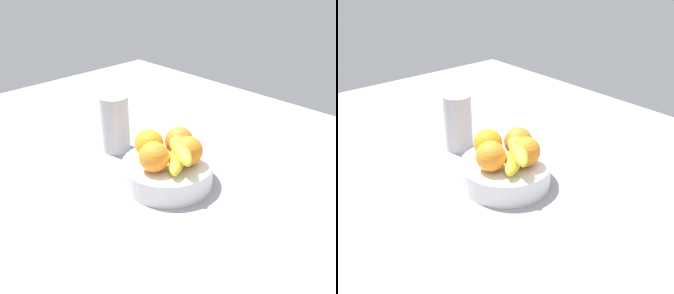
{
  "view_description": "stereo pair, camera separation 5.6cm",
  "coord_description": "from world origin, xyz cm",
  "views": [
    {
      "loc": [
        -58.56,
        55.12,
        51.94
      ],
      "look_at": [
        -2.42,
        -0.16,
        9.77
      ],
      "focal_mm": 40.17,
      "sensor_mm": 36.0,
      "label": 1
    },
    {
      "loc": [
        -62.35,
        50.99,
        51.94
      ],
      "look_at": [
        -2.42,
        -0.16,
        9.77
      ],
      "focal_mm": 40.17,
      "sensor_mm": 36.0,
      "label": 2
    }
  ],
  "objects": [
    {
      "name": "ground_plane",
      "position": [
        0.0,
        0.0,
        -1.5
      ],
      "size": [
        180.0,
        140.0,
        3.0
      ],
      "primitive_type": "cube",
      "color": "gray"
    },
    {
      "name": "orange_front_right",
      "position": [
        -3.01,
        4.95,
        9.35
      ],
      "size": [
        7.16,
        7.16,
        7.16
      ],
      "primitive_type": "sphere",
      "color": "orange",
      "rests_on": "fruit_bowl"
    },
    {
      "name": "thermos_tumbler",
      "position": [
        20.03,
        -1.55,
        8.13
      ],
      "size": [
        7.92,
        7.92,
        16.26
      ],
      "primitive_type": "cylinder",
      "color": "#B8B6BA",
      "rests_on": "ground_plane"
    },
    {
      "name": "fruit_bowl",
      "position": [
        -2.42,
        -0.16,
        2.89
      ],
      "size": [
        22.28,
        22.28,
        5.77
      ],
      "primitive_type": "cylinder",
      "color": "white",
      "rests_on": "ground_plane"
    },
    {
      "name": "banana_bunch",
      "position": [
        -4.61,
        -1.58,
        8.87
      ],
      "size": [
        16.57,
        15.89,
        6.2
      ],
      "color": "yellow",
      "rests_on": "fruit_bowl"
    },
    {
      "name": "orange_center",
      "position": [
        -6.54,
        -2.69,
        9.35
      ],
      "size": [
        7.16,
        7.16,
        7.16
      ],
      "primitive_type": "sphere",
      "color": "orange",
      "rests_on": "fruit_bowl"
    },
    {
      "name": "orange_back_left",
      "position": [
        -1.57,
        -4.86,
        9.35
      ],
      "size": [
        7.16,
        7.16,
        7.16
      ],
      "primitive_type": "sphere",
      "color": "orange",
      "rests_on": "fruit_bowl"
    },
    {
      "name": "orange_front_left",
      "position": [
        2.57,
        1.42,
        9.35
      ],
      "size": [
        7.16,
        7.16,
        7.16
      ],
      "primitive_type": "sphere",
      "color": "orange",
      "rests_on": "fruit_bowl"
    }
  ]
}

